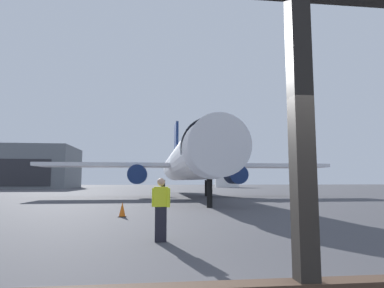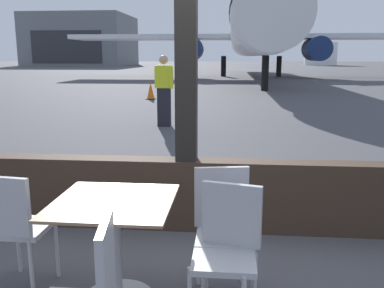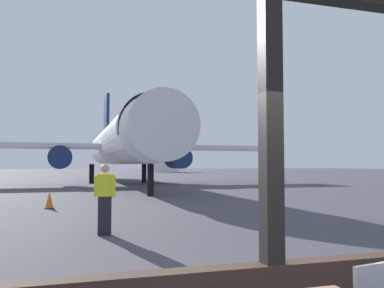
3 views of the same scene
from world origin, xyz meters
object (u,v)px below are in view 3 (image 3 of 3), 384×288
airplane (121,143)px  fuel_storage_tank (165,162)px  traffic_cone (49,200)px  ground_crew_worker (105,198)px

airplane → fuel_storage_tank: bearing=73.0°
airplane → traffic_cone: 19.69m
traffic_cone → fuel_storage_tank: (21.25, 71.91, 1.92)m
traffic_cone → airplane: bearing=75.2°
ground_crew_worker → airplane: bearing=82.5°
airplane → fuel_storage_tank: 55.59m
airplane → ground_crew_worker: airplane is taller
ground_crew_worker → fuel_storage_tank: fuel_storage_tank is taller
ground_crew_worker → fuel_storage_tank: bearing=76.0°
airplane → traffic_cone: bearing=-104.8°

